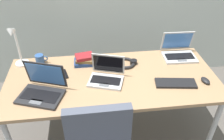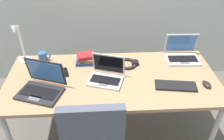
{
  "view_description": "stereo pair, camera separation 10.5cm",
  "coord_description": "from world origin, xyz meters",
  "px_view_note": "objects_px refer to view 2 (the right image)",
  "views": [
    {
      "loc": [
        -0.19,
        -1.58,
        1.95
      ],
      "look_at": [
        0.0,
        0.0,
        0.82
      ],
      "focal_mm": 37.45,
      "sensor_mm": 36.0,
      "label": 1
    },
    {
      "loc": [
        -0.09,
        -1.59,
        1.95
      ],
      "look_at": [
        0.0,
        0.0,
        0.82
      ],
      "focal_mm": 37.45,
      "sensor_mm": 36.0,
      "label": 2
    }
  ],
  "objects_px": {
    "pill_bottle": "(41,66)",
    "book_stack": "(87,59)",
    "desk_lamp": "(20,44)",
    "external_keyboard": "(176,86)",
    "laptop_front_right": "(182,54)",
    "laptop_back_right": "(42,86)",
    "headphones": "(127,63)",
    "coffee_mug": "(43,57)",
    "cell_phone": "(64,72)",
    "laptop_back_left": "(106,76)",
    "computer_mouse": "(207,84)"
  },
  "relations": [
    {
      "from": "laptop_back_left",
      "to": "laptop_back_right",
      "type": "bearing_deg",
      "value": -166.59
    },
    {
      "from": "laptop_front_right",
      "to": "cell_phone",
      "type": "height_order",
      "value": "laptop_front_right"
    },
    {
      "from": "laptop_back_right",
      "to": "pill_bottle",
      "type": "bearing_deg",
      "value": 102.55
    },
    {
      "from": "laptop_back_right",
      "to": "pill_bottle",
      "type": "distance_m",
      "value": 0.31
    },
    {
      "from": "cell_phone",
      "to": "coffee_mug",
      "type": "bearing_deg",
      "value": 121.4
    },
    {
      "from": "desk_lamp",
      "to": "laptop_back_right",
      "type": "bearing_deg",
      "value": -60.39
    },
    {
      "from": "laptop_back_left",
      "to": "laptop_front_right",
      "type": "bearing_deg",
      "value": 21.87
    },
    {
      "from": "headphones",
      "to": "book_stack",
      "type": "relative_size",
      "value": 1.07
    },
    {
      "from": "desk_lamp",
      "to": "pill_bottle",
      "type": "relative_size",
      "value": 5.07
    },
    {
      "from": "book_stack",
      "to": "coffee_mug",
      "type": "relative_size",
      "value": 1.77
    },
    {
      "from": "headphones",
      "to": "coffee_mug",
      "type": "xyz_separation_m",
      "value": [
        -0.78,
        0.11,
        0.03
      ]
    },
    {
      "from": "laptop_front_right",
      "to": "pill_bottle",
      "type": "relative_size",
      "value": 3.98
    },
    {
      "from": "coffee_mug",
      "to": "computer_mouse",
      "type": "bearing_deg",
      "value": -18.11
    },
    {
      "from": "laptop_back_left",
      "to": "laptop_back_right",
      "type": "distance_m",
      "value": 0.52
    },
    {
      "from": "headphones",
      "to": "book_stack",
      "type": "bearing_deg",
      "value": 170.31
    },
    {
      "from": "headphones",
      "to": "laptop_back_left",
      "type": "bearing_deg",
      "value": -132.96
    },
    {
      "from": "laptop_back_right",
      "to": "book_stack",
      "type": "relative_size",
      "value": 1.98
    },
    {
      "from": "pill_bottle",
      "to": "computer_mouse",
      "type": "bearing_deg",
      "value": -12.47
    },
    {
      "from": "external_keyboard",
      "to": "cell_phone",
      "type": "bearing_deg",
      "value": 173.3
    },
    {
      "from": "cell_phone",
      "to": "coffee_mug",
      "type": "relative_size",
      "value": 1.2
    },
    {
      "from": "laptop_back_left",
      "to": "book_stack",
      "type": "height_order",
      "value": "laptop_back_left"
    },
    {
      "from": "cell_phone",
      "to": "laptop_back_right",
      "type": "bearing_deg",
      "value": -135.73
    },
    {
      "from": "laptop_back_right",
      "to": "cell_phone",
      "type": "height_order",
      "value": "laptop_back_right"
    },
    {
      "from": "cell_phone",
      "to": "laptop_front_right",
      "type": "bearing_deg",
      "value": -5.52
    },
    {
      "from": "pill_bottle",
      "to": "coffee_mug",
      "type": "xyz_separation_m",
      "value": [
        -0.01,
        0.15,
        0.0
      ]
    },
    {
      "from": "desk_lamp",
      "to": "computer_mouse",
      "type": "relative_size",
      "value": 4.17
    },
    {
      "from": "laptop_back_left",
      "to": "computer_mouse",
      "type": "bearing_deg",
      "value": -9.05
    },
    {
      "from": "laptop_back_left",
      "to": "computer_mouse",
      "type": "distance_m",
      "value": 0.82
    },
    {
      "from": "laptop_back_right",
      "to": "computer_mouse",
      "type": "xyz_separation_m",
      "value": [
        1.32,
        -0.01,
        -0.03
      ]
    },
    {
      "from": "coffee_mug",
      "to": "laptop_back_right",
      "type": "bearing_deg",
      "value": -80.71
    },
    {
      "from": "pill_bottle",
      "to": "book_stack",
      "type": "height_order",
      "value": "book_stack"
    },
    {
      "from": "pill_bottle",
      "to": "coffee_mug",
      "type": "distance_m",
      "value": 0.15
    },
    {
      "from": "laptop_front_right",
      "to": "cell_phone",
      "type": "bearing_deg",
      "value": -170.87
    },
    {
      "from": "desk_lamp",
      "to": "laptop_back_right",
      "type": "height_order",
      "value": "desk_lamp"
    },
    {
      "from": "laptop_front_right",
      "to": "laptop_back_right",
      "type": "height_order",
      "value": "laptop_back_right"
    },
    {
      "from": "laptop_front_right",
      "to": "pill_bottle",
      "type": "bearing_deg",
      "value": -174.93
    },
    {
      "from": "laptop_front_right",
      "to": "laptop_back_right",
      "type": "xyz_separation_m",
      "value": [
        -1.24,
        -0.42,
        0.0
      ]
    },
    {
      "from": "laptop_back_left",
      "to": "laptop_front_right",
      "type": "xyz_separation_m",
      "value": [
        0.73,
        0.29,
        0.0
      ]
    },
    {
      "from": "external_keyboard",
      "to": "pill_bottle",
      "type": "bearing_deg",
      "value": 173.07
    },
    {
      "from": "computer_mouse",
      "to": "coffee_mug",
      "type": "xyz_separation_m",
      "value": [
        -1.4,
        0.46,
        0.03
      ]
    },
    {
      "from": "headphones",
      "to": "coffee_mug",
      "type": "distance_m",
      "value": 0.79
    },
    {
      "from": "desk_lamp",
      "to": "external_keyboard",
      "type": "relative_size",
      "value": 1.21
    },
    {
      "from": "desk_lamp",
      "to": "computer_mouse",
      "type": "xyz_separation_m",
      "value": [
        1.56,
        -0.43,
        -0.18
      ]
    },
    {
      "from": "book_stack",
      "to": "laptop_back_left",
      "type": "bearing_deg",
      "value": -58.12
    },
    {
      "from": "external_keyboard",
      "to": "desk_lamp",
      "type": "bearing_deg",
      "value": 169.96
    },
    {
      "from": "headphones",
      "to": "coffee_mug",
      "type": "relative_size",
      "value": 1.89
    },
    {
      "from": "cell_phone",
      "to": "book_stack",
      "type": "relative_size",
      "value": 0.68
    },
    {
      "from": "desk_lamp",
      "to": "cell_phone",
      "type": "xyz_separation_m",
      "value": [
        0.38,
        -0.18,
        -0.19
      ]
    },
    {
      "from": "laptop_back_left",
      "to": "cell_phone",
      "type": "bearing_deg",
      "value": 162.22
    },
    {
      "from": "laptop_back_right",
      "to": "pill_bottle",
      "type": "relative_size",
      "value": 5.03
    }
  ]
}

